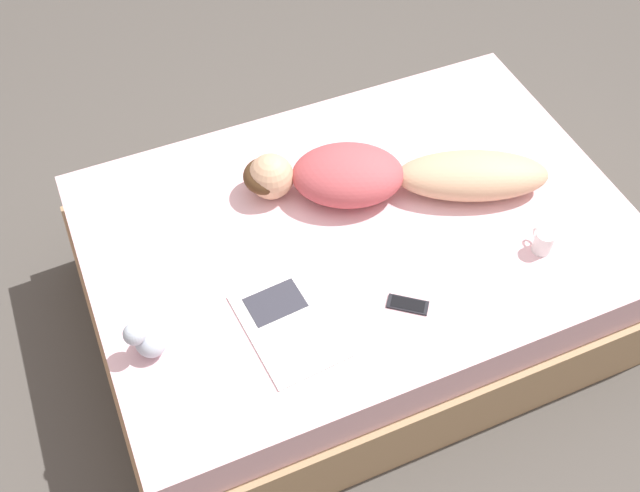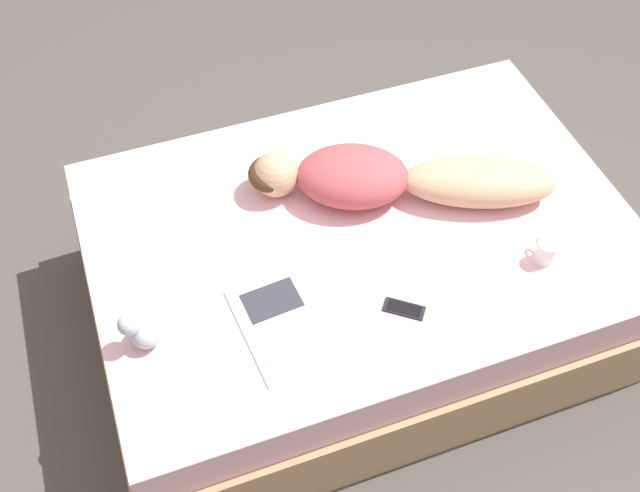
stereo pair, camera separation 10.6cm
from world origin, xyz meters
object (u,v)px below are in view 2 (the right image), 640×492
(open_magazine, at_px, (283,323))
(coffee_mug, at_px, (546,252))
(cell_phone, at_px, (404,309))
(person, at_px, (390,178))

(open_magazine, xyz_separation_m, coffee_mug, (-0.06, -1.05, 0.05))
(coffee_mug, relative_size, cell_phone, 0.68)
(coffee_mug, xyz_separation_m, cell_phone, (-0.03, 0.61, -0.05))
(coffee_mug, bearing_deg, open_magazine, 86.57)
(person, height_order, open_magazine, person)
(person, bearing_deg, cell_phone, -175.35)
(open_magazine, bearing_deg, person, -58.07)
(person, relative_size, cell_phone, 7.86)
(person, distance_m, cell_phone, 0.60)
(open_magazine, height_order, cell_phone, same)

